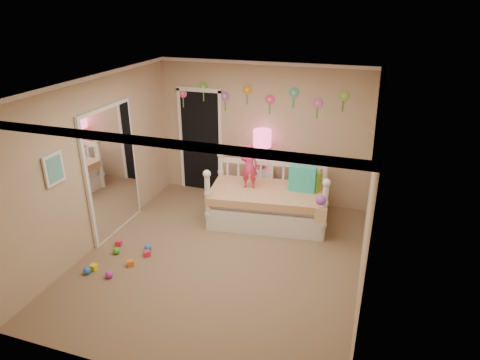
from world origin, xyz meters
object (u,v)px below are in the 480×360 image
(child, at_px, (249,166))
(nightstand, at_px, (261,185))
(table_lamp, at_px, (262,143))
(daybed, at_px, (268,193))

(child, distance_m, nightstand, 0.97)
(nightstand, relative_size, table_lamp, 0.96)
(child, xyz_separation_m, table_lamp, (0.02, 0.73, 0.18))
(daybed, xyz_separation_m, child, (-0.34, -0.01, 0.45))
(child, distance_m, table_lamp, 0.75)
(child, bearing_deg, daybed, 171.72)
(nightstand, bearing_deg, table_lamp, 87.40)
(child, height_order, nightstand, child)
(daybed, xyz_separation_m, nightstand, (-0.32, 0.72, -0.19))
(table_lamp, bearing_deg, nightstand, -90.00)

